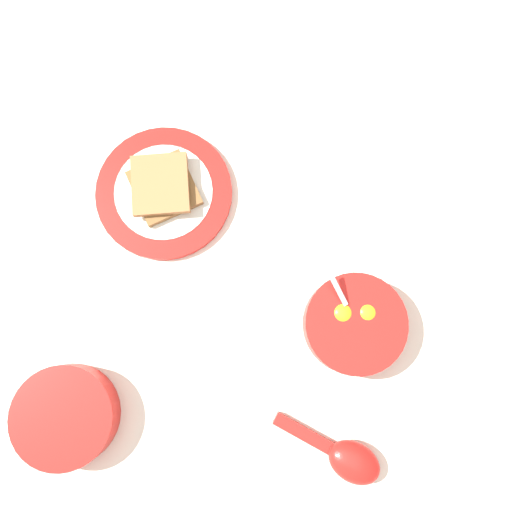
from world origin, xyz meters
TOP-DOWN VIEW (x-y plane):
  - ground_plane at (0.00, 0.00)m, footprint 3.00×3.00m
  - egg_bowl at (0.12, 0.06)m, footprint 0.15×0.15m
  - toast_plate at (-0.23, 0.16)m, footprint 0.22×0.22m
  - toast_sandwich at (-0.23, 0.16)m, footprint 0.13×0.13m
  - soup_spoon at (0.17, -0.13)m, footprint 0.17×0.07m
  - congee_bowl at (-0.24, -0.21)m, footprint 0.15×0.15m

SIDE VIEW (x-z plane):
  - ground_plane at x=0.00m, z-range 0.00..0.00m
  - toast_plate at x=-0.23m, z-range 0.00..0.01m
  - soup_spoon at x=0.17m, z-range 0.00..0.03m
  - egg_bowl at x=0.12m, z-range -0.01..0.06m
  - congee_bowl at x=-0.24m, z-range 0.00..0.05m
  - toast_sandwich at x=-0.23m, z-range 0.01..0.04m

